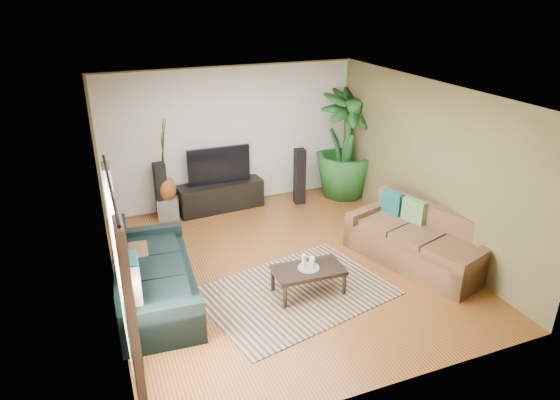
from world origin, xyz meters
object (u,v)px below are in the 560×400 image
sofa_left (155,272)px  speaker_right (300,176)px  pedestal (168,208)px  tv_stand (220,196)px  potted_plant (346,145)px  television (219,165)px  sofa_right (418,238)px  coffee_table (308,280)px  side_table (132,266)px  vase (167,189)px  speaker_left (161,191)px

sofa_left → speaker_right: size_ratio=2.08×
pedestal → tv_stand: bearing=0.0°
speaker_right → potted_plant: (1.03, 0.04, 0.53)m
sofa_left → television: (1.64, 2.65, 0.48)m
sofa_right → coffee_table: 1.96m
pedestal → side_table: (-0.88, -2.05, 0.07)m
tv_stand → vase: (-1.01, 0.00, 0.29)m
coffee_table → speaker_left: (-1.49, 3.29, 0.34)m
sofa_left → side_table: bearing=27.5°
sofa_left → coffee_table: sofa_left is taller
potted_plant → side_table: (-4.48, -1.83, -0.82)m
sofa_right → sofa_left: bearing=-114.6°
pedestal → vase: bearing=0.0°
television → potted_plant: 2.60m
sofa_right → television: size_ratio=1.81×
coffee_table → speaker_right: 3.26m
sofa_left → television: size_ratio=1.93×
potted_plant → sofa_left: bearing=-150.1°
tv_stand → speaker_right: 1.61m
sofa_right → tv_stand: (-2.31, 3.12, -0.15)m
sofa_left → pedestal: (0.62, 2.65, -0.23)m
sofa_left → coffee_table: size_ratio=2.37×
sofa_left → speaker_left: speaker_left is taller
speaker_left → pedestal: bearing=-7.9°
sofa_left → tv_stand: sofa_left is taller
sofa_right → speaker_right: bearing=176.9°
side_table → speaker_right: bearing=27.3°
speaker_left → vase: size_ratio=2.19×
pedestal → side_table: size_ratio=0.74×
coffee_table → speaker_left: speaker_left is taller
television → sofa_right: bearing=-53.4°
speaker_right → pedestal: size_ratio=2.89×
sofa_right → pedestal: 4.56m
tv_stand → television: bearing=-4.3°
coffee_table → tv_stand: size_ratio=0.60×
sofa_right → pedestal: bearing=-151.0°
speaker_right → potted_plant: size_ratio=0.52×
speaker_left → pedestal: size_ratio=2.80×
sofa_left → coffee_table: 2.12m
speaker_right → side_table: bearing=-144.3°
sofa_right → side_table: (-4.21, 1.06, -0.16)m
television → side_table: 2.87m
potted_plant → vase: 3.64m
coffee_table → speaker_left: 3.62m
television → speaker_right: size_ratio=1.08×
speaker_right → tv_stand: bearing=178.7°
sofa_left → vase: (0.62, 2.65, 0.14)m
speaker_right → potted_plant: bearing=10.5°
speaker_left → speaker_right: size_ratio=0.97×
sofa_right → potted_plant: 2.98m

